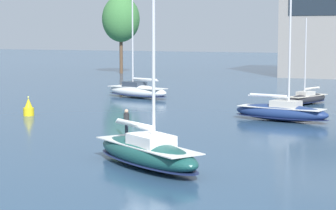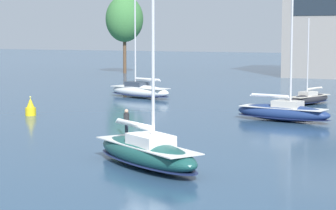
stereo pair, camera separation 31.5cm
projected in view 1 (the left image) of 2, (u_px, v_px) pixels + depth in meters
ground_plane at (147, 167)px, 37.18m from camera, size 400.00×400.00×0.00m
tree_shore_left at (121, 19)px, 119.10m from camera, size 6.87×6.87×14.14m
sailboat_main at (147, 152)px, 37.07m from camera, size 9.29×7.19×12.83m
sailboat_moored_near_marina at (137, 90)px, 76.07m from camera, size 9.26×5.08×12.26m
sailboat_moored_mid_channel at (281, 112)px, 56.27m from camera, size 8.88×3.83×11.82m
sailboat_moored_far_slip at (307, 98)px, 69.31m from camera, size 4.05×6.78×9.03m
channel_buoy at (29, 108)px, 59.67m from camera, size 0.98×0.98×1.79m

